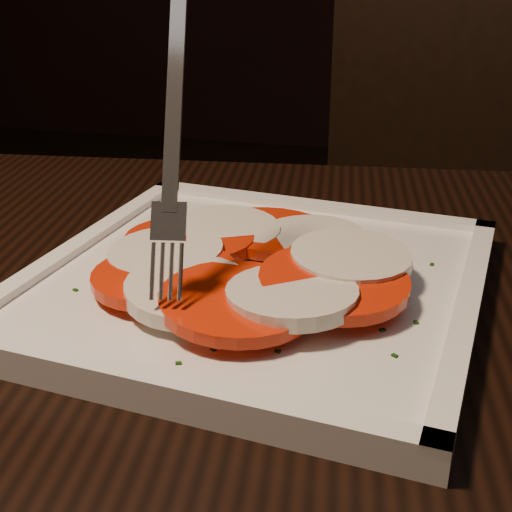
# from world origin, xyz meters

# --- Properties ---
(table) EXTENTS (1.29, 0.94, 0.75)m
(table) POSITION_xyz_m (-0.25, -0.16, 0.65)
(table) COLOR black
(table) RESTS_ON ground
(chair) EXTENTS (0.49, 0.49, 0.93)m
(chair) POSITION_xyz_m (-0.09, 0.71, 0.53)
(chair) COLOR black
(chair) RESTS_ON ground
(plate) EXTENTS (0.34, 0.34, 0.01)m
(plate) POSITION_xyz_m (-0.21, -0.08, 0.76)
(plate) COLOR white
(plate) RESTS_ON table
(caprese_salad) EXTENTS (0.24, 0.25, 0.03)m
(caprese_salad) POSITION_xyz_m (-0.21, -0.08, 0.78)
(caprese_salad) COLOR red
(caprese_salad) RESTS_ON plate
(fork) EXTENTS (0.06, 0.11, 0.16)m
(fork) POSITION_xyz_m (-0.25, -0.11, 0.87)
(fork) COLOR white
(fork) RESTS_ON caprese_salad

